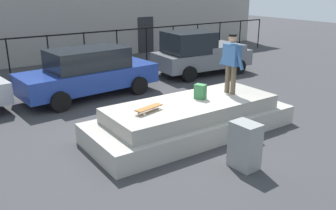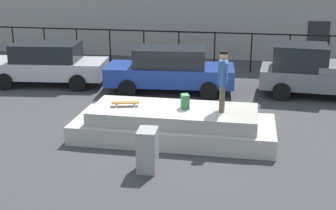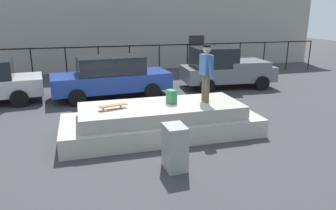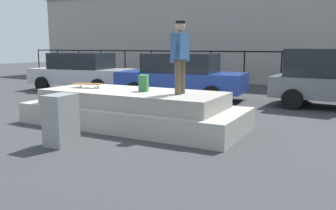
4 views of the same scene
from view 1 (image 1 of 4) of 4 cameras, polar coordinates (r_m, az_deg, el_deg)
ground_plane at (r=9.73m, az=0.43°, el=-4.00°), size 60.00×60.00×0.00m
concrete_ledge at (r=9.46m, az=3.78°, el=-2.15°), size 5.53×2.18×0.87m
skateboarder at (r=9.90m, az=10.04°, el=7.08°), size 0.24×0.90×1.62m
skateboard at (r=8.49m, az=-3.05°, el=-0.46°), size 0.79×0.38×0.12m
backpack at (r=9.47m, az=5.14°, el=2.12°), size 0.28×0.33×0.39m
car_blue_sedan_mid at (r=12.75m, az=-12.48°, el=5.10°), size 4.85×2.33×1.68m
car_grey_pickup_far at (r=15.76m, az=5.01°, el=8.21°), size 4.28×2.31×1.87m
utility_box at (r=7.80m, az=12.06°, el=-6.29°), size 0.46×0.62×1.02m
fence_row at (r=16.26m, az=-15.74°, el=8.85°), size 24.06×0.06×1.75m
warehouse_building at (r=22.00m, az=-21.59°, el=14.62°), size 28.03×7.53×5.36m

